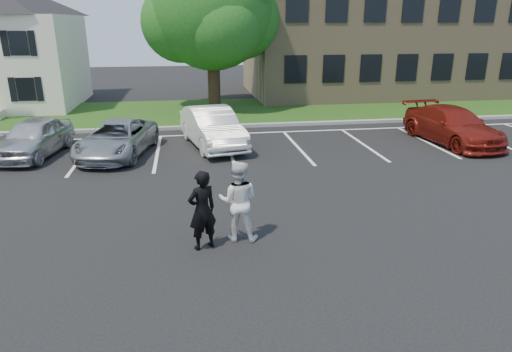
{
  "coord_description": "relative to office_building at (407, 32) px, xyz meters",
  "views": [
    {
      "loc": [
        -1.62,
        -9.46,
        4.85
      ],
      "look_at": [
        0.0,
        1.0,
        1.25
      ],
      "focal_mm": 32.0,
      "sensor_mm": 36.0,
      "label": 1
    }
  ],
  "objects": [
    {
      "name": "ground_plane",
      "position": [
        -14.0,
        -21.99,
        -4.16
      ],
      "size": [
        90.0,
        90.0,
        0.0
      ],
      "primitive_type": "plane",
      "color": "black",
      "rests_on": "ground"
    },
    {
      "name": "curb",
      "position": [
        -14.0,
        -9.99,
        -4.08
      ],
      "size": [
        40.0,
        0.3,
        0.15
      ],
      "primitive_type": "cube",
      "color": "gray",
      "rests_on": "ground"
    },
    {
      "name": "grass_strip",
      "position": [
        -14.0,
        -5.99,
        -4.12
      ],
      "size": [
        44.0,
        8.0,
        0.08
      ],
      "primitive_type": "cube",
      "color": "#204618",
      "rests_on": "ground"
    },
    {
      "name": "stall_lines",
      "position": [
        -12.6,
        -13.04,
        -4.15
      ],
      "size": [
        34.0,
        5.36,
        0.01
      ],
      "color": "white",
      "rests_on": "ground"
    },
    {
      "name": "office_building",
      "position": [
        0.0,
        0.0,
        0.0
      ],
      "size": [
        22.4,
        10.4,
        8.3
      ],
      "color": "#9B845F",
      "rests_on": "ground"
    },
    {
      "name": "tree",
      "position": [
        -13.86,
        -4.83,
        1.19
      ],
      "size": [
        7.8,
        7.2,
        8.8
      ],
      "color": "black",
      "rests_on": "ground"
    },
    {
      "name": "man_black_suit",
      "position": [
        -15.38,
        -22.15,
        -3.25
      ],
      "size": [
        0.79,
        0.67,
        1.83
      ],
      "primitive_type": "imported",
      "rotation": [
        0.0,
        0.0,
        3.57
      ],
      "color": "black",
      "rests_on": "ground"
    },
    {
      "name": "man_white_shirt",
      "position": [
        -14.54,
        -21.82,
        -3.21
      ],
      "size": [
        1.06,
        0.91,
        1.9
      ],
      "primitive_type": "imported",
      "rotation": [
        0.0,
        0.0,
        2.91
      ],
      "color": "white",
      "rests_on": "ground"
    },
    {
      "name": "car_silver_west",
      "position": [
        -21.33,
        -13.68,
        -3.44
      ],
      "size": [
        2.39,
        4.42,
        1.43
      ],
      "primitive_type": "imported",
      "rotation": [
        0.0,
        0.0,
        -0.17
      ],
      "color": "silver",
      "rests_on": "ground"
    },
    {
      "name": "car_silver_minivan",
      "position": [
        -18.25,
        -14.09,
        -3.51
      ],
      "size": [
        3.08,
        5.0,
        1.29
      ],
      "primitive_type": "imported",
      "rotation": [
        0.0,
        0.0,
        -0.21
      ],
      "color": "#9DA0A5",
      "rests_on": "ground"
    },
    {
      "name": "car_white_sedan",
      "position": [
        -14.6,
        -13.32,
        -3.38
      ],
      "size": [
        2.64,
        4.99,
        1.56
      ],
      "primitive_type": "imported",
      "rotation": [
        0.0,
        0.0,
        0.22
      ],
      "color": "silver",
      "rests_on": "ground"
    },
    {
      "name": "car_red_compact",
      "position": [
        -4.67,
        -14.27,
        -3.43
      ],
      "size": [
        2.6,
        5.25,
        1.47
      ],
      "primitive_type": "imported",
      "rotation": [
        0.0,
        0.0,
        0.11
      ],
      "color": "maroon",
      "rests_on": "ground"
    }
  ]
}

